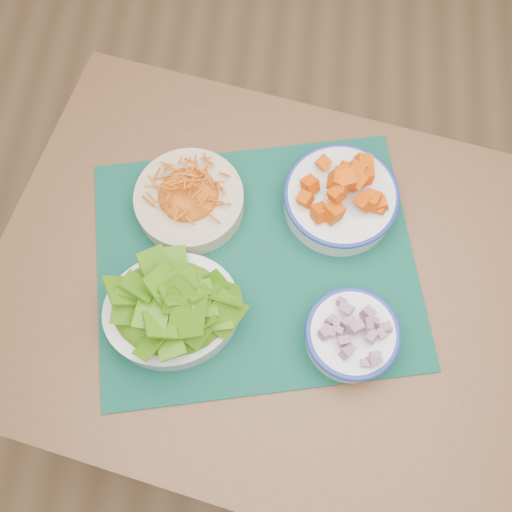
{
  "coord_description": "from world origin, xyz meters",
  "views": [
    {
      "loc": [
        -0.11,
        -0.56,
        1.7
      ],
      "look_at": [
        -0.15,
        -0.21,
        0.78
      ],
      "focal_mm": 40.0,
      "sensor_mm": 36.0,
      "label": 1
    }
  ],
  "objects_px": {
    "placemat": "(256,262)",
    "carrot_bowl": "(189,197)",
    "onion_bowl": "(352,334)",
    "table": "(305,307)",
    "squash_bowl": "(342,194)",
    "lettuce_bowl": "(170,307)"
  },
  "relations": [
    {
      "from": "placemat",
      "to": "lettuce_bowl",
      "type": "distance_m",
      "value": 0.18
    },
    {
      "from": "carrot_bowl",
      "to": "placemat",
      "type": "bearing_deg",
      "value": -36.67
    },
    {
      "from": "placemat",
      "to": "onion_bowl",
      "type": "bearing_deg",
      "value": -48.73
    },
    {
      "from": "lettuce_bowl",
      "to": "onion_bowl",
      "type": "relative_size",
      "value": 1.44
    },
    {
      "from": "carrot_bowl",
      "to": "onion_bowl",
      "type": "height_order",
      "value": "onion_bowl"
    },
    {
      "from": "squash_bowl",
      "to": "onion_bowl",
      "type": "relative_size",
      "value": 1.09
    },
    {
      "from": "placemat",
      "to": "squash_bowl",
      "type": "height_order",
      "value": "squash_bowl"
    },
    {
      "from": "carrot_bowl",
      "to": "onion_bowl",
      "type": "bearing_deg",
      "value": -36.3
    },
    {
      "from": "table",
      "to": "carrot_bowl",
      "type": "bearing_deg",
      "value": 159.63
    },
    {
      "from": "carrot_bowl",
      "to": "lettuce_bowl",
      "type": "xyz_separation_m",
      "value": [
        0.0,
        -0.21,
        0.01
      ]
    },
    {
      "from": "placemat",
      "to": "carrot_bowl",
      "type": "bearing_deg",
      "value": 130.62
    },
    {
      "from": "placemat",
      "to": "carrot_bowl",
      "type": "height_order",
      "value": "carrot_bowl"
    },
    {
      "from": "placemat",
      "to": "table",
      "type": "bearing_deg",
      "value": -35.63
    },
    {
      "from": "carrot_bowl",
      "to": "onion_bowl",
      "type": "distance_m",
      "value": 0.37
    },
    {
      "from": "onion_bowl",
      "to": "squash_bowl",
      "type": "bearing_deg",
      "value": 96.84
    },
    {
      "from": "carrot_bowl",
      "to": "onion_bowl",
      "type": "relative_size",
      "value": 1.26
    },
    {
      "from": "placemat",
      "to": "carrot_bowl",
      "type": "distance_m",
      "value": 0.17
    },
    {
      "from": "squash_bowl",
      "to": "lettuce_bowl",
      "type": "relative_size",
      "value": 0.76
    },
    {
      "from": "lettuce_bowl",
      "to": "onion_bowl",
      "type": "xyz_separation_m",
      "value": [
        0.3,
        -0.01,
        -0.01
      ]
    },
    {
      "from": "lettuce_bowl",
      "to": "onion_bowl",
      "type": "height_order",
      "value": "lettuce_bowl"
    },
    {
      "from": "carrot_bowl",
      "to": "onion_bowl",
      "type": "xyz_separation_m",
      "value": [
        0.3,
        -0.22,
        0.0
      ]
    },
    {
      "from": "table",
      "to": "onion_bowl",
      "type": "bearing_deg",
      "value": -38.49
    }
  ]
}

